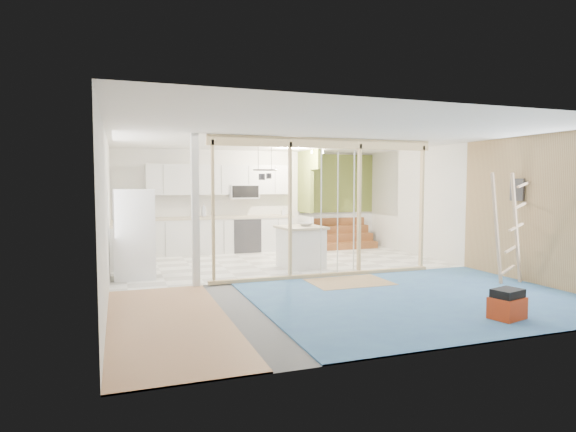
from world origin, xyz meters
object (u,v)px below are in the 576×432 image
object	(u,v)px
island	(301,247)
ladder	(509,229)
fridge	(136,234)
toolbox	(507,305)

from	to	relation	value
island	ladder	world-z (taller)	ladder
fridge	island	size ratio (longest dim) A/B	1.73
fridge	island	distance (m)	3.30
island	ladder	xyz separation A→B (m)	(2.78, -2.77, 0.55)
toolbox	ladder	size ratio (longest dim) A/B	0.26
island	toolbox	distance (m)	4.60
fridge	ladder	size ratio (longest dim) A/B	0.86
ladder	toolbox	bearing A→B (deg)	-153.20
island	ladder	bearing A→B (deg)	-49.12
fridge	toolbox	xyz separation A→B (m)	(4.43, -4.39, -0.63)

